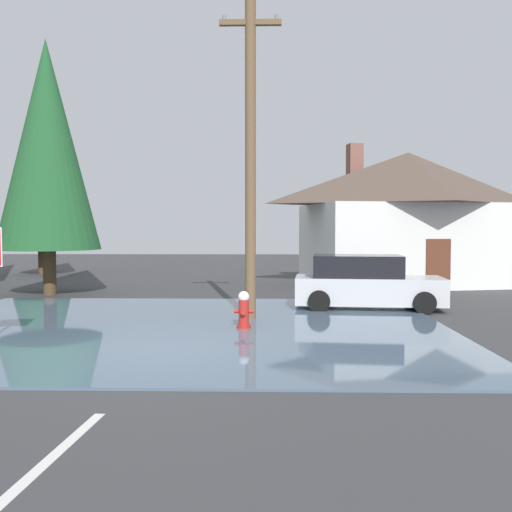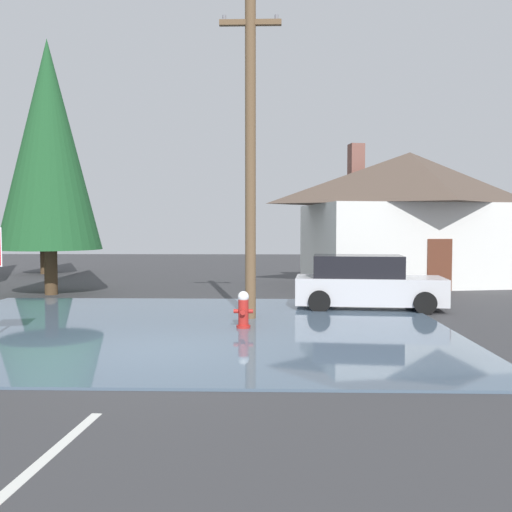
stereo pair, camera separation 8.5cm
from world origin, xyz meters
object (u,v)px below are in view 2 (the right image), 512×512
fire_hydrant (243,311)px  parked_car (366,283)px  house (409,216)px  pine_tree_short_left (49,145)px  pine_tree_tall_left (43,193)px  utility_pole (250,155)px

fire_hydrant → parked_car: bearing=45.2°
house → parked_car: bearing=-112.2°
house → pine_tree_short_left: 14.69m
pine_tree_short_left → house: bearing=16.7°
house → pine_tree_short_left: (-13.87, -4.17, 2.45)m
house → pine_tree_tall_left: 18.48m
utility_pole → pine_tree_tall_left: utility_pole is taller
utility_pole → pine_tree_tall_left: bearing=128.4°
pine_tree_tall_left → utility_pole: bearing=-51.6°
utility_pole → house: utility_pole is taller
utility_pole → pine_tree_short_left: (-7.44, 5.38, 1.05)m
pine_tree_tall_left → pine_tree_short_left: bearing=-66.4°
utility_pole → parked_car: 5.32m
utility_pole → pine_tree_tall_left: 18.32m
pine_tree_short_left → utility_pole: bearing=-35.9°
utility_pole → house: (6.42, 9.55, -1.40)m
fire_hydrant → house: size_ratio=0.09×
fire_hydrant → pine_tree_tall_left: bearing=125.5°
parked_car → pine_tree_tall_left: (-14.74, 12.29, 3.47)m
fire_hydrant → pine_tree_short_left: pine_tree_short_left is taller
pine_tree_short_left → fire_hydrant: bearing=-43.0°
utility_pole → parked_car: (3.37, 2.07, -3.56)m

